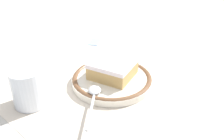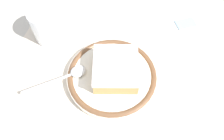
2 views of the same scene
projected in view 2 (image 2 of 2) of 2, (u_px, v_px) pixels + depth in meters
The scene contains 8 objects.
ground_plane at pixel (131, 71), 0.49m from camera, with size 2.40×2.40×0.00m, color #B7B2A8.
placemat at pixel (131, 71), 0.49m from camera, with size 0.55×0.44×0.00m, color beige.
plate at pixel (112, 76), 0.48m from camera, with size 0.19×0.19×0.02m.
cake_slice at pixel (116, 69), 0.45m from camera, with size 0.11×0.12×0.04m.
spoon at pixel (71, 74), 0.47m from camera, with size 0.12×0.10×0.01m.
cup at pixel (48, 27), 0.51m from camera, with size 0.07×0.07×0.08m.
napkin at pixel (209, 99), 0.46m from camera, with size 0.12×0.11×0.00m, color white.
sugar_packet at pixel (186, 23), 0.56m from camera, with size 0.05×0.03×0.01m, color #8CB2E0.
Camera 2 is at (0.03, -0.25, 0.43)m, focal length 35.95 mm.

